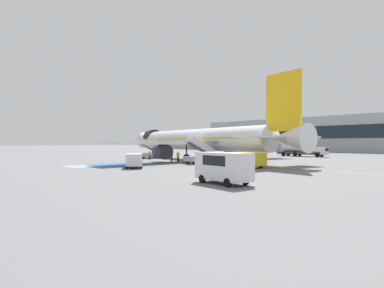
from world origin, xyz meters
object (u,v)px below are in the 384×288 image
object	(u,v)px
boarding_stairs_forward	(149,153)
service_van_0	(134,159)
ground_crew_3	(150,155)
terminal_building	(351,134)
traffic_cone_0	(128,159)
fuel_tanker	(302,149)
service_van_1	(223,165)
service_van_2	(246,158)
ground_crew_1	(178,156)
ground_crew_0	(172,156)
airliner	(198,140)
boarding_stairs_aft	(201,157)
ground_crew_2	(165,154)

from	to	relation	value
boarding_stairs_forward	service_van_0	bearing A→B (deg)	-31.19
ground_crew_3	terminal_building	world-z (taller)	terminal_building
traffic_cone_0	ground_crew_3	bearing A→B (deg)	82.34
fuel_tanker	service_van_0	world-z (taller)	fuel_tanker
service_van_1	terminal_building	xyz separation A→B (m)	(-16.86, 86.79, 4.45)
service_van_2	ground_crew_1	world-z (taller)	service_van_2
service_van_0	fuel_tanker	bearing A→B (deg)	32.64
ground_crew_0	ground_crew_1	world-z (taller)	ground_crew_0
airliner	traffic_cone_0	world-z (taller)	airliner
service_van_1	service_van_0	bearing A→B (deg)	-93.42
airliner	service_van_0	size ratio (longest dim) A/B	9.65
service_van_1	ground_crew_0	size ratio (longest dim) A/B	2.76
service_van_2	ground_crew_3	distance (m)	22.25
boarding_stairs_forward	fuel_tanker	world-z (taller)	boarding_stairs_forward
boarding_stairs_aft	service_van_2	bearing A→B (deg)	1.48
airliner	boarding_stairs_aft	world-z (taller)	airliner
fuel_tanker	traffic_cone_0	size ratio (longest dim) A/B	19.45
ground_crew_3	service_van_0	bearing A→B (deg)	-143.22
ground_crew_2	terminal_building	world-z (taller)	terminal_building
fuel_tanker	ground_crew_0	size ratio (longest dim) A/B	6.34
ground_crew_0	terminal_building	bearing A→B (deg)	-15.33
ground_crew_2	boarding_stairs_forward	bearing A→B (deg)	27.07
service_van_0	ground_crew_1	bearing A→B (deg)	53.33
ground_crew_1	ground_crew_3	xyz separation A→B (m)	(-9.11, 1.47, -0.06)
boarding_stairs_forward	ground_crew_2	world-z (taller)	boarding_stairs_forward
boarding_stairs_aft	traffic_cone_0	distance (m)	14.25
boarding_stairs_forward	ground_crew_2	distance (m)	5.52
airliner	boarding_stairs_forward	bearing A→B (deg)	113.45
boarding_stairs_forward	terminal_building	distance (m)	70.62
boarding_stairs_forward	ground_crew_0	xyz separation A→B (m)	(11.55, -4.37, -0.01)
service_van_0	ground_crew_1	size ratio (longest dim) A/B	2.70
ground_crew_1	fuel_tanker	bearing A→B (deg)	4.38
boarding_stairs_aft	ground_crew_3	xyz separation A→B (m)	(-13.19, 0.63, -0.08)
ground_crew_0	ground_crew_3	size ratio (longest dim) A/B	1.07
service_van_1	service_van_2	distance (m)	15.29
ground_crew_1	traffic_cone_0	distance (m)	10.10
ground_crew_1	traffic_cone_0	xyz separation A→B (m)	(-9.69, -2.78, -0.68)
service_van_2	fuel_tanker	bearing A→B (deg)	23.52
fuel_tanker	traffic_cone_0	xyz separation A→B (m)	(-14.72, -35.43, -1.39)
service_van_1	traffic_cone_0	distance (m)	31.99
ground_crew_0	ground_crew_3	world-z (taller)	ground_crew_0
boarding_stairs_aft	ground_crew_2	xyz separation A→B (m)	(-11.28, 2.55, -0.02)
service_van_0	ground_crew_3	bearing A→B (deg)	80.90
service_van_2	ground_crew_0	distance (m)	14.19
boarding_stairs_forward	service_van_1	xyz separation A→B (m)	(32.90, -18.18, 0.40)
fuel_tanker	service_van_2	world-z (taller)	fuel_tanker
service_van_0	service_van_1	world-z (taller)	service_van_1
terminal_building	boarding_stairs_forward	bearing A→B (deg)	-103.15
fuel_tanker	terminal_building	xyz separation A→B (m)	(-1.69, 40.00, 4.17)
boarding_stairs_aft	ground_crew_3	bearing A→B (deg)	-171.92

